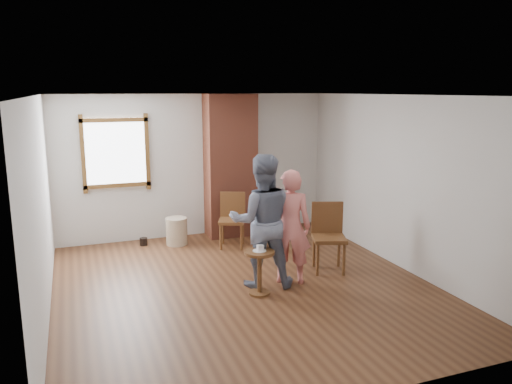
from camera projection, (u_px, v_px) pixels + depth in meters
ground at (245, 287)px, 6.89m from camera, size 5.50×5.50×0.00m
room_shell at (226, 152)px, 7.06m from camera, size 5.04×5.52×2.62m
brick_chimney at (230, 166)px, 9.13m from camera, size 0.90×0.50×2.60m
stoneware_crock at (177, 231)px, 8.74m from camera, size 0.48×0.48×0.48m
dark_pot at (144, 242)px, 8.71m from camera, size 0.15×0.15×0.13m
dining_chair_left at (232, 216)px, 8.61m from camera, size 0.57×0.57×0.93m
dining_chair_right at (328, 233)px, 7.46m from camera, size 0.60×0.60×1.02m
side_table at (259, 265)px, 6.57m from camera, size 0.40×0.40×0.60m
cake_plate at (259, 251)px, 6.52m from camera, size 0.18×0.18×0.01m
cake_slice at (260, 248)px, 6.52m from camera, size 0.08×0.07×0.06m
man at (262, 221)px, 6.78m from camera, size 1.04×0.91×1.84m
person_pink at (290, 227)px, 6.91m from camera, size 0.70×0.61×1.62m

